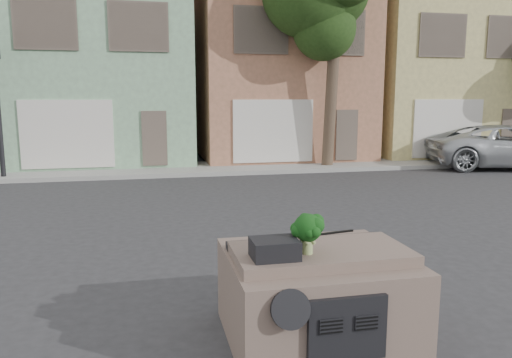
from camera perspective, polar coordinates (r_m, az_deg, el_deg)
name	(u,v)px	position (r m, az deg, el deg)	size (l,w,h in m)	color
ground_plane	(258,257)	(8.79, 0.25, -8.94)	(120.00, 120.00, 0.00)	#303033
sidewalk	(197,169)	(18.92, -6.74, 1.17)	(40.00, 3.00, 0.15)	gray
townhouse_mint	(104,73)	(22.72, -16.97, 11.56)	(7.20, 8.20, 7.55)	#81AB85
townhouse_tan	(274,74)	(23.40, 2.07, 11.88)	(7.20, 8.20, 7.55)	#A36B50
townhouse_beige	(422,76)	(26.29, 18.42, 11.15)	(7.20, 8.20, 7.55)	tan
silver_pickup	(507,168)	(21.81, 26.79, 1.12)	(2.79, 6.04, 1.68)	#B7BBC0
tree_near	(332,56)	(19.25, 8.66, 13.73)	(4.40, 4.00, 8.50)	#203A13
car_dashboard	(316,292)	(5.88, 6.83, -12.69)	(2.00, 1.80, 1.12)	brown
instrument_hump	(275,249)	(5.18, 2.13, -7.96)	(0.48, 0.38, 0.20)	black
wiper_arm	(328,233)	(6.13, 8.25, -6.17)	(0.70, 0.03, 0.02)	black
broccoli	(308,233)	(5.31, 5.93, -6.20)	(0.36, 0.36, 0.44)	black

